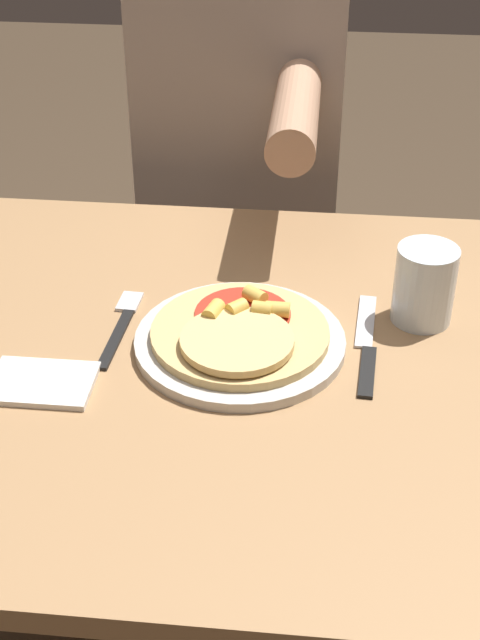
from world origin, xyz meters
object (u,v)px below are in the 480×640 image
at_px(plate, 240,342).
at_px(person_diner, 242,155).
at_px(dining_table, 244,430).
at_px(fork, 122,323).
at_px(knife, 367,345).
at_px(pizza, 240,332).
at_px(drinking_glass, 424,285).

relative_size(plate, person_diner, 0.22).
xyz_separation_m(dining_table, person_diner, (-0.07, 0.63, 0.11)).
distance_m(fork, knife, 0.32).
distance_m(pizza, drinking_glass, 0.25).
height_order(plate, fork, plate).
xyz_separation_m(pizza, person_diner, (-0.06, 0.62, -0.03)).
distance_m(plate, knife, 0.16).
distance_m(pizza, knife, 0.16).
distance_m(plate, person_diner, 0.61).
relative_size(knife, drinking_glass, 2.12).
xyz_separation_m(plate, pizza, (0.00, -0.00, 0.02)).
xyz_separation_m(dining_table, knife, (0.15, 0.04, 0.12)).
bearing_deg(plate, knife, 5.41).
distance_m(dining_table, pizza, 0.15).
bearing_deg(person_diner, dining_table, -84.02).
distance_m(pizza, fork, 0.16).
xyz_separation_m(fork, person_diner, (0.10, 0.58, -0.01)).
relative_size(dining_table, plate, 3.91).
xyz_separation_m(plate, person_diner, (-0.06, 0.61, -0.01)).
bearing_deg(drinking_glass, knife, -134.81).
height_order(plate, pizza, pizza).
bearing_deg(dining_table, plate, 109.97).
bearing_deg(pizza, drinking_glass, 21.58).
relative_size(dining_table, person_diner, 0.84).
height_order(dining_table, drinking_glass, drinking_glass).
xyz_separation_m(knife, person_diner, (-0.22, 0.60, -0.01)).
relative_size(pizza, fork, 1.27).
bearing_deg(person_diner, pizza, -84.49).
bearing_deg(plate, fork, 168.39).
xyz_separation_m(dining_table, fork, (-0.17, 0.05, 0.12)).
bearing_deg(fork, drinking_glass, 7.95).
bearing_deg(pizza, fork, 167.07).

